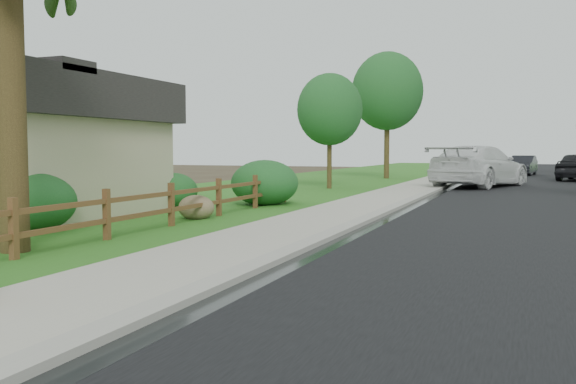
% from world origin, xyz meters
% --- Properties ---
extents(ground, '(120.00, 120.00, 0.00)m').
position_xyz_m(ground, '(0.00, 0.00, 0.00)').
color(ground, '#3C2D20').
extents(road, '(8.00, 90.00, 0.02)m').
position_xyz_m(road, '(4.60, 35.00, 0.01)').
color(road, black).
rests_on(road, ground).
extents(curb, '(0.40, 90.00, 0.12)m').
position_xyz_m(curb, '(0.40, 35.00, 0.06)').
color(curb, gray).
rests_on(curb, ground).
extents(wet_gutter, '(0.50, 90.00, 0.00)m').
position_xyz_m(wet_gutter, '(0.75, 35.00, 0.02)').
color(wet_gutter, black).
rests_on(wet_gutter, road).
extents(sidewalk, '(2.20, 90.00, 0.10)m').
position_xyz_m(sidewalk, '(-0.90, 35.00, 0.05)').
color(sidewalk, '#A9A393').
rests_on(sidewalk, ground).
extents(grass_strip, '(1.60, 90.00, 0.06)m').
position_xyz_m(grass_strip, '(-2.80, 35.00, 0.03)').
color(grass_strip, '#2C611B').
rests_on(grass_strip, ground).
extents(lawn_near, '(9.00, 90.00, 0.04)m').
position_xyz_m(lawn_near, '(-8.00, 35.00, 0.02)').
color(lawn_near, '#2C611B').
rests_on(lawn_near, ground).
extents(ranch_fence, '(0.12, 16.92, 1.10)m').
position_xyz_m(ranch_fence, '(-3.60, 6.40, 0.62)').
color(ranch_fence, '#552F1C').
rests_on(ranch_fence, ground).
extents(white_suv, '(5.01, 7.64, 2.06)m').
position_xyz_m(white_suv, '(2.00, 27.20, 1.05)').
color(white_suv, silver).
rests_on(white_suv, road).
extents(dark_car_far, '(2.07, 4.51, 1.43)m').
position_xyz_m(dark_car_far, '(3.91, 42.97, 0.74)').
color(dark_car_far, black).
rests_on(dark_car_far, road).
extents(boulder, '(1.08, 0.85, 0.68)m').
position_xyz_m(boulder, '(-3.90, 9.29, 0.34)').
color(boulder, brown).
rests_on(boulder, ground).
extents(shrub_b, '(2.28, 2.28, 1.36)m').
position_xyz_m(shrub_b, '(-6.22, 5.91, 0.68)').
color(shrub_b, '#1C4F22').
rests_on(shrub_b, ground).
extents(shrub_c, '(1.75, 1.75, 1.15)m').
position_xyz_m(shrub_c, '(-6.28, 11.89, 0.57)').
color(shrub_c, '#1C4F22').
rests_on(shrub_c, ground).
extents(shrub_d, '(2.56, 2.56, 1.55)m').
position_xyz_m(shrub_d, '(-3.90, 13.81, 0.77)').
color(shrub_d, '#1C4F22').
rests_on(shrub_d, ground).
extents(tree_near_left, '(3.09, 3.09, 5.48)m').
position_xyz_m(tree_near_left, '(-4.49, 22.76, 3.77)').
color(tree_near_left, '#342815').
rests_on(tree_near_left, ground).
extents(tree_mid_left, '(4.52, 4.52, 8.08)m').
position_xyz_m(tree_mid_left, '(-4.17, 33.76, 5.58)').
color(tree_mid_left, '#342815').
rests_on(tree_mid_left, ground).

